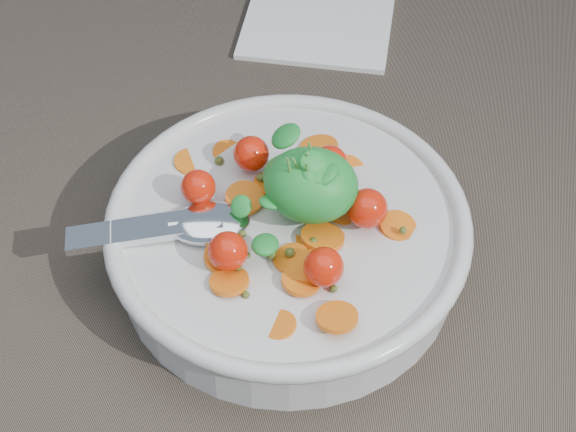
# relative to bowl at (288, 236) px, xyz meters

# --- Properties ---
(ground) EXTENTS (6.00, 6.00, 0.00)m
(ground) POSITION_rel_bowl_xyz_m (-0.01, 0.02, -0.03)
(ground) COLOR brown
(ground) RESTS_ON ground
(bowl) EXTENTS (0.28, 0.26, 0.11)m
(bowl) POSITION_rel_bowl_xyz_m (0.00, 0.00, 0.00)
(bowl) COLOR silver
(bowl) RESTS_ON ground
(napkin) EXTENTS (0.14, 0.13, 0.01)m
(napkin) POSITION_rel_bowl_xyz_m (-0.03, 0.28, -0.03)
(napkin) COLOR white
(napkin) RESTS_ON ground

